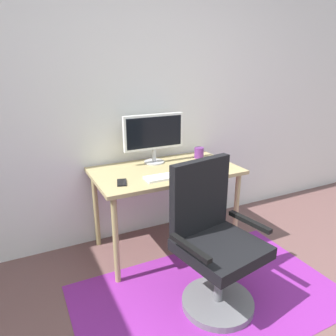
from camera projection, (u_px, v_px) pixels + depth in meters
The scene contains 9 objects.
wall_back at pixel (137, 97), 2.80m from camera, with size 6.00×0.10×2.60m, color silver.
area_rug at pixel (209, 296), 2.26m from camera, with size 1.87×1.15×0.01m, color #7C2385.
desk at pixel (165, 178), 2.68m from camera, with size 1.21×0.70×0.74m.
monitor at pixel (154, 134), 2.75m from camera, with size 0.55×0.18×0.43m.
keyboard at pixel (171, 176), 2.47m from camera, with size 0.43×0.13×0.02m, color white.
computer_mouse at pixel (206, 168), 2.64m from camera, with size 0.06×0.10×0.03m, color black.
coffee_cup at pixel (199, 153), 2.96m from camera, with size 0.09×0.09×0.10m, color #662C7B.
cell_phone at pixel (122, 183), 2.35m from camera, with size 0.07×0.14×0.01m, color black.
office_chair at pixel (214, 247), 2.09m from camera, with size 0.62×0.57×1.00m.
Camera 1 is at (-1.02, -0.48, 1.59)m, focal length 33.70 mm.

